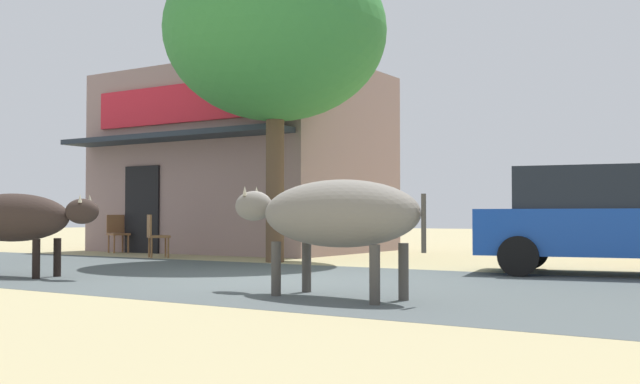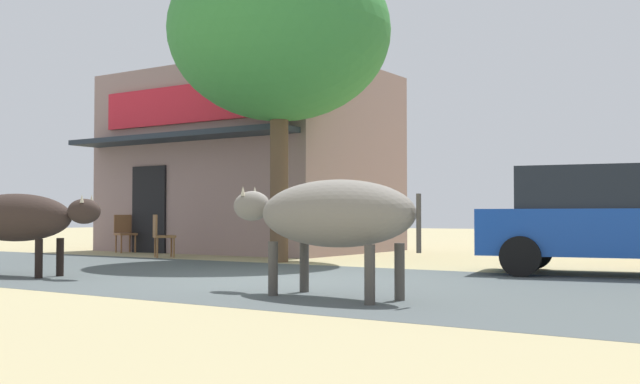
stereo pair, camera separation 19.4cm
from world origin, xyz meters
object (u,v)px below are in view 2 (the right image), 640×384
at_px(roadside_tree, 279,33).
at_px(cafe_chair_near_tree, 161,234).
at_px(parked_hatchback_car, 606,219).
at_px(cafe_chair_by_doorway, 124,231).
at_px(cow_far_dark, 330,214).
at_px(cow_near_brown, 18,218).

distance_m(roadside_tree, cafe_chair_near_tree, 5.03).
xyz_separation_m(parked_hatchback_car, cafe_chair_by_doorway, (-11.42, 0.76, -0.33)).
relative_size(cow_far_dark, cafe_chair_by_doorway, 2.92).
relative_size(parked_hatchback_car, cow_near_brown, 1.48).
height_order(cow_far_dark, cafe_chair_near_tree, cow_far_dark).
relative_size(parked_hatchback_car, cafe_chair_by_doorway, 4.47).
distance_m(roadside_tree, cow_near_brown, 6.16).
bearing_deg(cow_near_brown, cow_far_dark, 0.64).
bearing_deg(cow_far_dark, cow_near_brown, -179.36).
relative_size(roadside_tree, parked_hatchback_car, 1.51).
distance_m(cow_far_dark, cafe_chair_near_tree, 8.70).
distance_m(parked_hatchback_car, cow_near_brown, 8.87).
bearing_deg(cow_near_brown, cafe_chair_near_tree, 110.91).
xyz_separation_m(roadside_tree, cow_near_brown, (-1.29, -4.82, -3.61)).
distance_m(cow_near_brown, cow_far_dark, 5.51).
bearing_deg(roadside_tree, cafe_chair_near_tree, -178.56).
bearing_deg(cow_far_dark, cafe_chair_near_tree, 147.41).
height_order(cow_near_brown, cow_far_dark, cow_far_dark).
xyz_separation_m(cow_near_brown, cafe_chair_near_tree, (-1.81, 4.74, -0.35)).
xyz_separation_m(roadside_tree, cow_far_dark, (4.22, -4.76, -3.55)).
bearing_deg(cafe_chair_by_doorway, roadside_tree, -10.26).
bearing_deg(parked_hatchback_car, cafe_chair_near_tree, -178.16).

